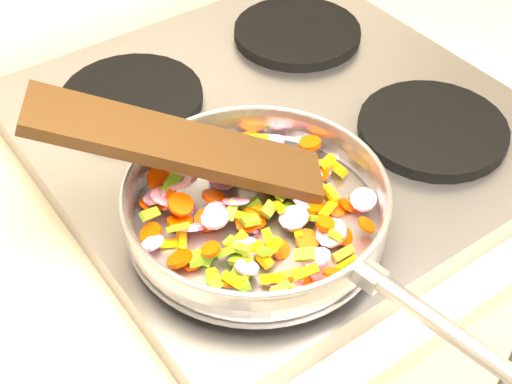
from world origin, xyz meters
TOP-DOWN VIEW (x-y plane):
  - cooktop at (-0.70, 1.67)m, footprint 0.60×0.60m
  - grate_fl at (-0.84, 1.52)m, footprint 0.19×0.19m
  - grate_fr at (-0.56, 1.52)m, footprint 0.19×0.19m
  - grate_bl at (-0.84, 1.81)m, footprint 0.19×0.19m
  - grate_br at (-0.56, 1.81)m, footprint 0.19×0.19m
  - saute_pan at (-0.84, 1.51)m, footprint 0.32×0.49m
  - vegetable_heap at (-0.84, 1.52)m, footprint 0.26×0.26m
  - wooden_spatula at (-0.89, 1.59)m, footprint 0.30×0.22m

SIDE VIEW (x-z plane):
  - cooktop at x=-0.70m, z-range 0.90..0.94m
  - grate_fl at x=-0.84m, z-range 0.94..0.96m
  - grate_fr at x=-0.56m, z-range 0.94..0.96m
  - grate_bl at x=-0.84m, z-range 0.94..0.96m
  - grate_br at x=-0.56m, z-range 0.94..0.96m
  - vegetable_heap at x=-0.84m, z-range 0.95..1.00m
  - saute_pan at x=-0.84m, z-range 0.96..1.01m
  - wooden_spatula at x=-0.89m, z-range 0.97..1.10m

